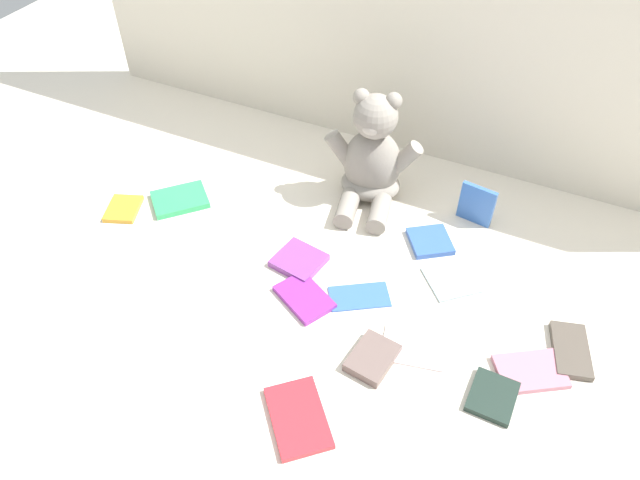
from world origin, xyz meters
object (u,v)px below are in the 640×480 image
at_px(book_case_9, 372,358).
at_px(book_case_13, 298,417).
at_px(book_case_12, 123,209).
at_px(book_case_7, 571,350).
at_px(book_case_2, 430,241).
at_px(book_case_8, 359,296).
at_px(book_case_11, 492,396).
at_px(book_case_3, 180,200).
at_px(book_case_10, 476,205).
at_px(book_case_4, 530,372).
at_px(book_case_6, 299,261).
at_px(book_case_5, 414,347).
at_px(teddy_bear, 372,161).
at_px(book_case_0, 304,297).
at_px(book_case_1, 451,280).

distance_m(book_case_9, book_case_13, 0.18).
bearing_deg(book_case_12, book_case_7, -19.01).
bearing_deg(book_case_2, book_case_8, -146.24).
height_order(book_case_7, book_case_11, book_case_7).
bearing_deg(book_case_3, book_case_10, -116.55).
relative_size(book_case_4, book_case_6, 1.25).
height_order(book_case_8, book_case_9, book_case_9).
bearing_deg(book_case_8, book_case_13, -30.40).
relative_size(book_case_3, book_case_5, 1.09).
bearing_deg(book_case_7, book_case_13, -155.35).
xyz_separation_m(book_case_8, book_case_10, (0.15, 0.33, 0.05)).
xyz_separation_m(teddy_bear, book_case_12, (-0.51, -0.31, -0.10)).
height_order(book_case_0, book_case_6, book_case_6).
height_order(book_case_0, book_case_5, book_case_0).
relative_size(book_case_7, book_case_11, 1.33).
height_order(book_case_3, book_case_10, book_case_10).
relative_size(book_case_10, book_case_13, 0.71).
relative_size(teddy_bear, book_case_1, 2.83).
relative_size(book_case_8, book_case_10, 1.24).
bearing_deg(book_case_5, teddy_bear, 20.34).
distance_m(book_case_3, book_case_10, 0.70).
distance_m(book_case_3, book_case_13, 0.65).
relative_size(book_case_2, book_case_6, 0.92).
relative_size(book_case_5, book_case_12, 1.28).
xyz_separation_m(book_case_0, book_case_5, (0.24, -0.02, -0.00)).
relative_size(book_case_2, book_case_7, 0.74).
bearing_deg(book_case_0, book_case_9, 94.45).
distance_m(book_case_1, book_case_8, 0.20).
distance_m(book_case_6, book_case_9, 0.29).
bearing_deg(book_case_8, book_case_9, -0.89).
xyz_separation_m(book_case_7, book_case_9, (-0.33, -0.18, 0.00)).
height_order(book_case_1, book_case_3, book_case_3).
xyz_separation_m(book_case_3, book_case_11, (0.81, -0.21, -0.00)).
distance_m(book_case_6, book_case_11, 0.48).
bearing_deg(book_case_6, book_case_11, -8.34).
bearing_deg(book_case_10, book_case_6, -127.27).
xyz_separation_m(book_case_1, book_case_12, (-0.77, -0.12, 0.00)).
height_order(teddy_bear, book_case_9, teddy_bear).
distance_m(book_case_0, book_case_12, 0.51).
xyz_separation_m(book_case_4, book_case_8, (-0.35, 0.03, -0.00)).
xyz_separation_m(book_case_9, book_case_11, (0.22, 0.02, -0.00)).
distance_m(book_case_4, book_case_6, 0.52).
relative_size(book_case_1, book_case_2, 1.08).
distance_m(book_case_4, book_case_13, 0.43).
xyz_separation_m(book_case_2, book_case_3, (-0.59, -0.12, 0.00)).
bearing_deg(book_case_0, book_case_3, -81.52).
bearing_deg(book_case_11, book_case_13, -146.76).
bearing_deg(book_case_9, book_case_12, 176.20).
bearing_deg(book_case_8, book_case_1, 95.39).
bearing_deg(book_case_7, book_case_3, 161.31).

